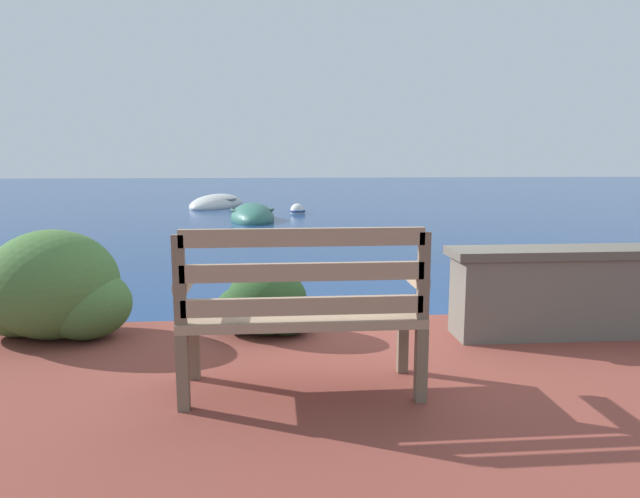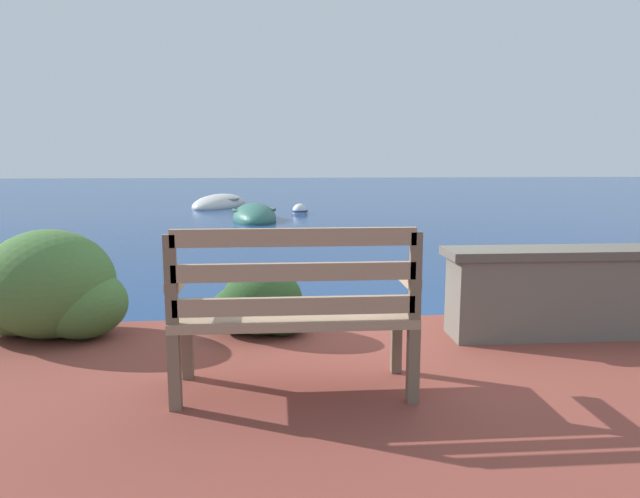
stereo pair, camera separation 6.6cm
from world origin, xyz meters
name	(u,v)px [view 1 (the left image)]	position (x,y,z in m)	size (l,w,h in m)	color
ground_plane	(396,342)	(0.00, 0.00, 0.00)	(80.00, 80.00, 0.00)	navy
park_bench	(302,307)	(-0.85, -1.48, 0.70)	(1.30, 0.48, 0.93)	brown
stone_wall	(595,291)	(1.32, -0.60, 0.54)	(2.15, 0.39, 0.64)	#666056
hedge_clump_far_left	(52,291)	(-2.56, -0.34, 0.56)	(1.14, 0.82, 0.78)	#426B33
hedge_clump_left	(265,305)	(-1.06, -0.39, 0.43)	(0.73, 0.52, 0.50)	#284C23
hedge_clump_centre	(540,295)	(1.03, -0.34, 0.46)	(0.81, 0.58, 0.55)	#284C23
rowboat_nearest	(252,217)	(-1.47, 9.52, 0.06)	(1.25, 2.49, 0.71)	#336B5B
rowboat_mid	(217,205)	(-2.71, 13.59, 0.06)	(2.08, 3.27, 0.67)	silver
mooring_buoy	(298,211)	(-0.30, 11.02, 0.07)	(0.45, 0.45, 0.41)	white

